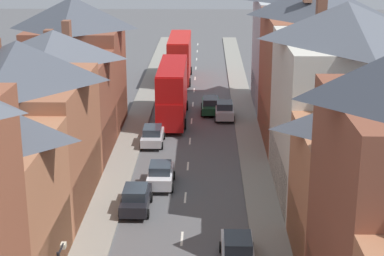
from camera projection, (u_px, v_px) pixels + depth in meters
The scene contains 13 objects.
pavement_left at pixel (133, 133), 56.58m from camera, with size 2.20×104.00×0.14m, color gray.
pavement_right at pixel (248, 134), 56.36m from camera, with size 2.20×104.00×0.14m, color gray.
centre_line_dashes at pixel (190, 141), 54.58m from camera, with size 0.14×97.80×0.01m.
terrace_row_right at pixel (354, 126), 38.09m from camera, with size 8.00×65.60×13.94m.
double_decker_bus_lead at pixel (180, 57), 75.50m from camera, with size 2.74×10.80×5.30m.
double_decker_bus_mid_street at pixel (172, 91), 59.88m from camera, with size 2.74×10.80×5.30m.
car_near_blue at pixel (211, 105), 62.77m from camera, with size 1.90×4.49×1.59m.
car_near_silver at pixel (153, 135), 53.55m from camera, with size 1.90×4.20×1.59m.
car_parked_left_a at pixel (161, 174), 44.84m from camera, with size 1.90×3.82×1.71m.
car_parked_right_a at pixel (238, 250), 34.34m from camera, with size 1.90×4.03×1.65m.
car_parked_left_b at pixel (136, 198), 40.96m from camera, with size 1.90×4.10×1.63m.
car_mid_white at pixel (224, 110), 60.75m from camera, with size 1.90×3.90×1.70m.
car_far_grey at pixel (171, 67), 79.75m from camera, with size 1.90×4.11×1.65m.
Camera 1 is at (1.36, -15.77, 17.28)m, focal length 60.00 mm.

